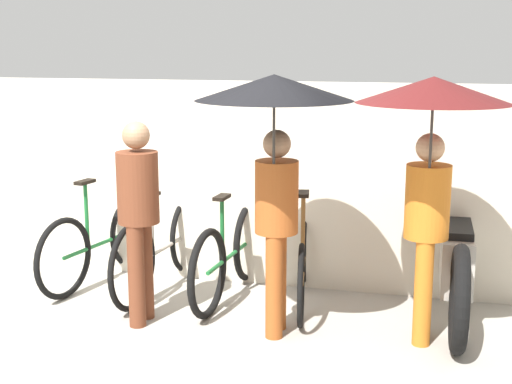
# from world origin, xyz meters

# --- Properties ---
(ground_plane) EXTENTS (30.00, 30.00, 0.00)m
(ground_plane) POSITION_xyz_m (0.00, 0.00, 0.00)
(ground_plane) COLOR #9E998E
(back_wall) EXTENTS (11.15, 0.12, 1.84)m
(back_wall) POSITION_xyz_m (0.00, 1.84, 0.92)
(back_wall) COLOR beige
(back_wall) RESTS_ON ground
(parked_bicycle_0) EXTENTS (0.51, 1.71, 1.09)m
(parked_bicycle_0) POSITION_xyz_m (-0.95, 1.51, 0.38)
(parked_bicycle_0) COLOR black
(parked_bicycle_0) RESTS_ON ground
(parked_bicycle_1) EXTENTS (0.44, 1.83, 1.10)m
(parked_bicycle_1) POSITION_xyz_m (-0.32, 1.44, 0.39)
(parked_bicycle_1) COLOR black
(parked_bicycle_1) RESTS_ON ground
(parked_bicycle_2) EXTENTS (0.44, 1.72, 1.08)m
(parked_bicycle_2) POSITION_xyz_m (0.32, 1.40, 0.38)
(parked_bicycle_2) COLOR black
(parked_bicycle_2) RESTS_ON ground
(parked_bicycle_3) EXTENTS (0.46, 1.69, 1.08)m
(parked_bicycle_3) POSITION_xyz_m (0.95, 1.43, 0.36)
(parked_bicycle_3) COLOR black
(parked_bicycle_3) RESTS_ON ground
(pedestrian_leading) EXTENTS (0.32, 0.32, 1.59)m
(pedestrian_leading) POSITION_xyz_m (-0.19, 0.67, 0.93)
(pedestrian_leading) COLOR brown
(pedestrian_leading) RESTS_ON ground
(pedestrian_center) EXTENTS (1.11, 1.11, 1.95)m
(pedestrian_center) POSITION_xyz_m (0.89, 0.62, 1.58)
(pedestrian_center) COLOR #9E4C1E
(pedestrian_center) RESTS_ON ground
(pedestrian_trailing) EXTENTS (1.06, 1.06, 1.94)m
(pedestrian_trailing) POSITION_xyz_m (1.96, 0.76, 1.56)
(pedestrian_trailing) COLOR #C66B1E
(pedestrian_trailing) RESTS_ON ground
(motorcycle) EXTENTS (0.58, 2.23, 0.96)m
(motorcycle) POSITION_xyz_m (2.19, 1.43, 0.44)
(motorcycle) COLOR black
(motorcycle) RESTS_ON ground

